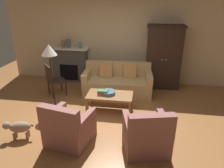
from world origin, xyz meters
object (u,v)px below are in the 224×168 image
couch (118,83)px  mantel_vase_jade (80,45)px  fruit_bowl (108,92)px  fireplace (70,64)px  dog (18,127)px  armchair_near_right (146,135)px  floor_lamp (49,54)px  armoire (163,57)px  book_stack (103,92)px  side_chair_wooden (53,78)px  mantel_vase_slate (68,43)px  mantel_vase_bronze (63,44)px  armchair_near_left (69,128)px  coffee_table (110,96)px

couch → mantel_vase_jade: (-1.28, 0.73, 0.89)m
fruit_bowl → mantel_vase_jade: 2.24m
couch → fireplace: bearing=155.8°
fruit_bowl → dog: 2.11m
armchair_near_right → floor_lamp: size_ratio=0.58×
armoire → book_stack: (-1.51, -1.72, -0.47)m
fruit_bowl → side_chair_wooden: size_ratio=0.38×
couch → mantel_vase_slate: 2.04m
armoire → mantel_vase_jade: (-2.57, 0.06, 0.26)m
mantel_vase_bronze → armchair_near_left: mantel_vase_bronze is taller
dog → side_chair_wooden: bearing=93.2°
mantel_vase_slate → armchair_near_right: bearing=-51.3°
book_stack → fireplace: bearing=128.7°
fruit_bowl → floor_lamp: 1.66m
mantel_vase_slate → floor_lamp: floor_lamp is taller
mantel_vase_bronze → couch: bearing=-21.6°
armchair_near_right → dog: bearing=-179.1°
couch → fruit_bowl: bearing=-95.2°
couch → side_chair_wooden: bearing=-165.5°
fireplace → book_stack: size_ratio=4.89×
couch → side_chair_wooden: size_ratio=2.19×
armchair_near_left → armchair_near_right: 1.45m
armoire → mantel_vase_jade: armoire is taller
floor_lamp → armoire: bearing=32.0°
mantel_vase_slate → side_chair_wooden: mantel_vase_slate is taller
book_stack → mantel_vase_jade: bearing=120.8°
armchair_near_right → dog: (-2.47, -0.04, -0.07)m
fireplace → couch: fireplace is taller
side_chair_wooden → floor_lamp: bearing=-66.0°
mantel_vase_slate → mantel_vase_jade: (0.38, 0.00, -0.05)m
mantel_vase_slate → mantel_vase_jade: bearing=0.0°
armchair_near_right → floor_lamp: (-2.31, 1.33, 1.06)m
book_stack → mantel_vase_bronze: bearing=132.3°
book_stack → armoire: bearing=48.8°
book_stack → mantel_vase_bronze: size_ratio=1.14×
armoire → armchair_near_right: bearing=-98.5°
armoire → couch: bearing=-152.5°
armoire → armchair_near_left: armoire is taller
armchair_near_left → side_chair_wooden: size_ratio=1.01×
side_chair_wooden → coffee_table: bearing=-19.1°
fruit_bowl → mantel_vase_bronze: (-1.75, 1.74, 0.77)m
mantel_vase_bronze → armchair_near_left: size_ratio=0.25×
fireplace → couch: 1.84m
armchair_near_right → side_chair_wooden: (-2.58, 1.93, 0.20)m
mantel_vase_jade → floor_lamp: floor_lamp is taller
fireplace → couch: bearing=-24.2°
book_stack → mantel_vase_slate: 2.42m
fireplace → floor_lamp: 1.98m
mantel_vase_bronze → armchair_near_right: mantel_vase_bronze is taller
fireplace → coffee_table: 2.41m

